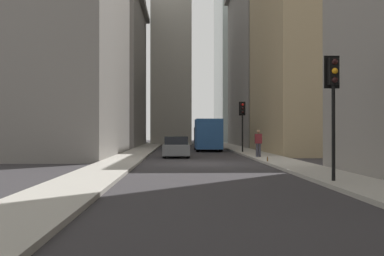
{
  "coord_description": "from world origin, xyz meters",
  "views": [
    {
      "loc": [
        -25.28,
        1.3,
        1.78
      ],
      "look_at": [
        16.31,
        0.02,
        2.07
      ],
      "focal_mm": 43.29,
      "sensor_mm": 36.0,
      "label": 1
    }
  ],
  "objects_px": {
    "hatchback_grey": "(176,147)",
    "pedestrian": "(258,142)",
    "traffic_light_midblock": "(242,115)",
    "discarded_bottle": "(267,159)",
    "delivery_truck": "(208,135)",
    "traffic_light_foreground": "(333,88)"
  },
  "relations": [
    {
      "from": "hatchback_grey",
      "to": "traffic_light_foreground",
      "type": "xyz_separation_m",
      "value": [
        -16.66,
        -5.26,
        2.55
      ]
    },
    {
      "from": "hatchback_grey",
      "to": "traffic_light_foreground",
      "type": "distance_m",
      "value": 17.66
    },
    {
      "from": "delivery_truck",
      "to": "pedestrian",
      "type": "xyz_separation_m",
      "value": [
        -12.41,
        -2.46,
        -0.37
      ]
    },
    {
      "from": "hatchback_grey",
      "to": "pedestrian",
      "type": "distance_m",
      "value": 5.79
    },
    {
      "from": "traffic_light_midblock",
      "to": "pedestrian",
      "type": "height_order",
      "value": "traffic_light_midblock"
    },
    {
      "from": "delivery_truck",
      "to": "traffic_light_midblock",
      "type": "distance_m",
      "value": 6.07
    },
    {
      "from": "hatchback_grey",
      "to": "discarded_bottle",
      "type": "xyz_separation_m",
      "value": [
        -6.81,
        -4.98,
        -0.42
      ]
    },
    {
      "from": "delivery_truck",
      "to": "traffic_light_foreground",
      "type": "relative_size",
      "value": 1.55
    },
    {
      "from": "hatchback_grey",
      "to": "traffic_light_midblock",
      "type": "distance_m",
      "value": 7.45
    },
    {
      "from": "hatchback_grey",
      "to": "pedestrian",
      "type": "bearing_deg",
      "value": -114.35
    },
    {
      "from": "delivery_truck",
      "to": "traffic_light_foreground",
      "type": "height_order",
      "value": "traffic_light_foreground"
    },
    {
      "from": "delivery_truck",
      "to": "discarded_bottle",
      "type": "bearing_deg",
      "value": -172.61
    },
    {
      "from": "traffic_light_midblock",
      "to": "delivery_truck",
      "type": "bearing_deg",
      "value": 24.65
    },
    {
      "from": "pedestrian",
      "to": "discarded_bottle",
      "type": "height_order",
      "value": "pedestrian"
    },
    {
      "from": "traffic_light_midblock",
      "to": "pedestrian",
      "type": "relative_size",
      "value": 2.31
    },
    {
      "from": "traffic_light_midblock",
      "to": "discarded_bottle",
      "type": "distance_m",
      "value": 11.87
    },
    {
      "from": "hatchback_grey",
      "to": "traffic_light_foreground",
      "type": "height_order",
      "value": "traffic_light_foreground"
    },
    {
      "from": "traffic_light_midblock",
      "to": "discarded_bottle",
      "type": "bearing_deg",
      "value": 178.73
    },
    {
      "from": "traffic_light_midblock",
      "to": "discarded_bottle",
      "type": "height_order",
      "value": "traffic_light_midblock"
    },
    {
      "from": "traffic_light_foreground",
      "to": "pedestrian",
      "type": "height_order",
      "value": "traffic_light_foreground"
    },
    {
      "from": "pedestrian",
      "to": "traffic_light_foreground",
      "type": "bearing_deg",
      "value": -179.98
    },
    {
      "from": "traffic_light_midblock",
      "to": "pedestrian",
      "type": "distance_m",
      "value": 7.37
    }
  ]
}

